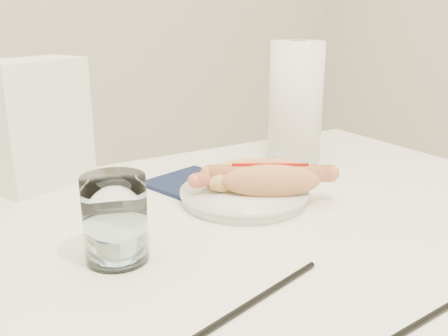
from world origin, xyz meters
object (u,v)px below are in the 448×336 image
hotdog_right (270,178)px  water_glass (115,219)px  paper_towel_roll (296,102)px  table (215,277)px  hotdog_left (236,176)px  plate (244,197)px  napkin_box (38,124)px

hotdog_right → water_glass: bearing=-137.3°
paper_towel_roll → table: bearing=-144.0°
hotdog_left → hotdog_right: 0.06m
water_glass → paper_towel_roll: bearing=26.3°
hotdog_left → hotdog_right: hotdog_right is taller
plate → paper_towel_roll: (0.22, 0.14, 0.11)m
water_glass → plate: bearing=18.9°
table → hotdog_right: hotdog_right is taller
table → water_glass: 0.18m
plate → napkin_box: (-0.26, 0.26, 0.10)m
hotdog_left → paper_towel_roll: paper_towel_roll is taller
water_glass → hotdog_right: bearing=11.8°
plate → hotdog_right: bearing=-39.8°
hotdog_left → napkin_box: napkin_box is taller
hotdog_left → hotdog_right: bearing=-61.6°
plate → napkin_box: bearing=134.8°
hotdog_right → napkin_box: bearing=166.3°
hotdog_right → table: bearing=-123.6°
water_glass → hotdog_left: bearing=23.7°
plate → table: bearing=-139.7°
table → plate: bearing=40.3°
napkin_box → paper_towel_roll: bearing=-37.3°
paper_towel_roll → plate: bearing=-146.5°
hotdog_right → water_glass: size_ratio=1.66×
water_glass → paper_towel_roll: 0.51m
plate → paper_towel_roll: paper_towel_roll is taller
napkin_box → hotdog_right: bearing=-68.2°
hotdog_left → water_glass: water_glass is taller
plate → water_glass: bearing=-161.1°
hotdog_left → water_glass: bearing=-159.8°
napkin_box → paper_towel_roll: 0.49m
plate → napkin_box: 0.38m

